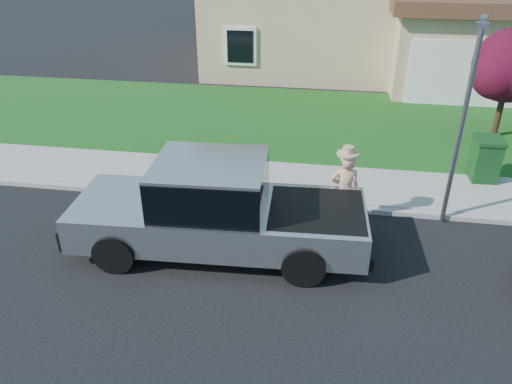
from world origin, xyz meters
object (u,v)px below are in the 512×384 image
at_px(pickup_truck, 218,210).
at_px(woman, 345,189).
at_px(street_lamp, 464,115).
at_px(trash_bin, 485,159).
at_px(ornamental_tree, 511,69).

height_order(pickup_truck, woman, pickup_truck).
relative_size(woman, street_lamp, 0.42).
bearing_deg(trash_bin, pickup_truck, -148.84).
xyz_separation_m(woman, ornamental_tree, (4.70, 5.83, 1.29)).
bearing_deg(ornamental_tree, trash_bin, -109.64).
bearing_deg(woman, pickup_truck, 23.26).
bearing_deg(pickup_truck, woman, 25.10).
bearing_deg(trash_bin, woman, -145.54).
distance_m(ornamental_tree, street_lamp, 5.92).
relative_size(pickup_truck, trash_bin, 5.51).
height_order(pickup_truck, ornamental_tree, ornamental_tree).
bearing_deg(pickup_truck, street_lamp, 17.80).
relative_size(trash_bin, street_lamp, 0.25).
xyz_separation_m(pickup_truck, trash_bin, (6.06, 3.92, -0.21)).
distance_m(pickup_truck, ornamental_tree, 10.24).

